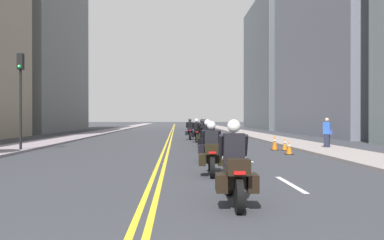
% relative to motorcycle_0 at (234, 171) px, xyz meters
% --- Properties ---
extents(ground_plane, '(264.00, 264.00, 0.00)m').
position_rel_motorcycle_0_xyz_m(ground_plane, '(-1.66, 42.21, -0.66)').
color(ground_plane, '#32343A').
extents(sidewalk_left, '(2.84, 144.00, 0.12)m').
position_rel_motorcycle_0_xyz_m(sidewalk_left, '(-9.93, 42.21, -0.60)').
color(sidewalk_left, gray).
rests_on(sidewalk_left, ground).
extents(sidewalk_right, '(2.84, 144.00, 0.12)m').
position_rel_motorcycle_0_xyz_m(sidewalk_right, '(6.61, 42.21, -0.60)').
color(sidewalk_right, gray).
rests_on(sidewalk_right, ground).
extents(centreline_yellow_inner, '(0.12, 132.00, 0.01)m').
position_rel_motorcycle_0_xyz_m(centreline_yellow_inner, '(-1.78, 42.21, -0.65)').
color(centreline_yellow_inner, yellow).
rests_on(centreline_yellow_inner, ground).
extents(centreline_yellow_outer, '(0.12, 132.00, 0.01)m').
position_rel_motorcycle_0_xyz_m(centreline_yellow_outer, '(-1.54, 42.21, -0.65)').
color(centreline_yellow_outer, yellow).
rests_on(centreline_yellow_outer, ground).
extents(lane_dashes_white, '(0.14, 56.40, 0.01)m').
position_rel_motorcycle_0_xyz_m(lane_dashes_white, '(1.77, 23.21, -0.65)').
color(lane_dashes_white, silver).
rests_on(lane_dashes_white, ground).
extents(building_right_1, '(6.22, 21.28, 21.34)m').
position_rel_motorcycle_0_xyz_m(building_right_1, '(14.67, 30.42, 10.01)').
color(building_right_1, slate).
rests_on(building_right_1, ground).
extents(building_left_2, '(7.28, 20.60, 22.80)m').
position_rel_motorcycle_0_xyz_m(building_left_2, '(-18.51, 42.28, 10.74)').
color(building_left_2, slate).
rests_on(building_left_2, ground).
extents(building_right_2, '(8.03, 19.51, 20.66)m').
position_rel_motorcycle_0_xyz_m(building_right_2, '(15.57, 53.74, 9.67)').
color(building_right_2, slate).
rests_on(building_right_2, ground).
extents(motorcycle_0, '(0.77, 2.18, 1.65)m').
position_rel_motorcycle_0_xyz_m(motorcycle_0, '(0.00, 0.00, 0.00)').
color(motorcycle_0, black).
rests_on(motorcycle_0, ground).
extents(motorcycle_1, '(0.78, 2.11, 1.59)m').
position_rel_motorcycle_0_xyz_m(motorcycle_1, '(-0.08, 3.89, -0.02)').
color(motorcycle_1, black).
rests_on(motorcycle_1, ground).
extents(motorcycle_2, '(0.76, 2.21, 1.62)m').
position_rel_motorcycle_0_xyz_m(motorcycle_2, '(0.09, 7.27, -0.01)').
color(motorcycle_2, black).
rests_on(motorcycle_2, ground).
extents(motorcycle_3, '(0.78, 2.26, 1.63)m').
position_rel_motorcycle_0_xyz_m(motorcycle_3, '(0.30, 11.75, 0.00)').
color(motorcycle_3, black).
rests_on(motorcycle_3, ground).
extents(motorcycle_4, '(0.77, 2.25, 1.64)m').
position_rel_motorcycle_0_xyz_m(motorcycle_4, '(0.41, 14.80, 0.01)').
color(motorcycle_4, black).
rests_on(motorcycle_4, ground).
extents(motorcycle_5, '(0.77, 2.26, 1.65)m').
position_rel_motorcycle_0_xyz_m(motorcycle_5, '(0.31, 19.30, 0.01)').
color(motorcycle_5, black).
rests_on(motorcycle_5, ground).
extents(motorcycle_6, '(0.76, 2.22, 1.66)m').
position_rel_motorcycle_0_xyz_m(motorcycle_6, '(-0.05, 22.44, 0.02)').
color(motorcycle_6, black).
rests_on(motorcycle_6, ground).
extents(traffic_cone_0, '(0.37, 0.37, 0.81)m').
position_rel_motorcycle_0_xyz_m(traffic_cone_0, '(4.06, 12.45, -0.26)').
color(traffic_cone_0, black).
rests_on(traffic_cone_0, ground).
extents(traffic_cone_1, '(0.31, 0.31, 0.68)m').
position_rel_motorcycle_0_xyz_m(traffic_cone_1, '(4.52, 12.17, -0.32)').
color(traffic_cone_1, black).
rests_on(traffic_cone_1, ground).
extents(traffic_cone_2, '(0.35, 0.35, 0.65)m').
position_rel_motorcycle_0_xyz_m(traffic_cone_2, '(4.10, 10.03, -0.33)').
color(traffic_cone_2, black).
rests_on(traffic_cone_2, ground).
extents(traffic_light_near, '(0.28, 0.38, 4.92)m').
position_rel_motorcycle_0_xyz_m(traffic_light_near, '(-8.91, 12.01, 2.71)').
color(traffic_light_near, black).
rests_on(traffic_light_near, ground).
extents(pedestrian_0, '(0.47, 0.43, 1.70)m').
position_rel_motorcycle_0_xyz_m(pedestrian_0, '(6.96, 12.69, 0.22)').
color(pedestrian_0, '#242639').
rests_on(pedestrian_0, ground).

